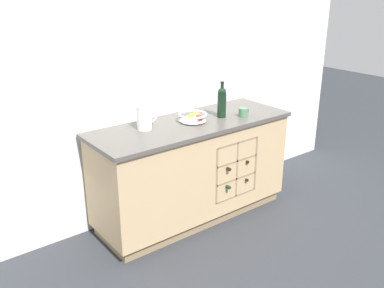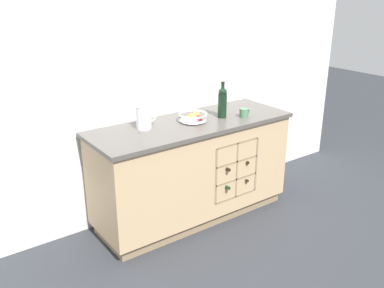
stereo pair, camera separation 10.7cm
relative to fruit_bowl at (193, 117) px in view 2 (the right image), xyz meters
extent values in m
plane|color=#2D3035|center=(-0.02, -0.01, -0.93)|extent=(14.00, 14.00, 0.00)
cube|color=silver|center=(-0.02, 0.35, 0.35)|extent=(4.40, 0.06, 2.55)
cube|color=#8B7354|center=(-0.02, -0.01, -0.88)|extent=(1.68, 0.52, 0.09)
cube|color=tan|center=(-0.02, -0.01, -0.46)|extent=(1.74, 0.58, 0.76)
cube|color=#514C47|center=(-0.02, -0.01, -0.06)|extent=(1.78, 0.62, 0.03)
cube|color=#8B7354|center=(0.24, -0.20, -0.45)|extent=(0.45, 0.01, 0.50)
cube|color=#8B7354|center=(0.02, -0.25, -0.45)|extent=(0.02, 0.10, 0.50)
cube|color=#8B7354|center=(0.47, -0.25, -0.45)|extent=(0.02, 0.10, 0.50)
cube|color=#8B7354|center=(0.24, -0.25, -0.70)|extent=(0.45, 0.10, 0.02)
cube|color=#8B7354|center=(0.24, -0.25, -0.53)|extent=(0.45, 0.10, 0.02)
cube|color=#8B7354|center=(0.24, -0.25, -0.37)|extent=(0.45, 0.10, 0.02)
cube|color=#8B7354|center=(0.24, -0.25, -0.20)|extent=(0.45, 0.10, 0.02)
cube|color=#8B7354|center=(0.24, -0.25, -0.45)|extent=(0.02, 0.10, 0.50)
cylinder|color=#19381E|center=(0.13, -0.14, -0.57)|extent=(0.08, 0.22, 0.08)
cylinder|color=#19381E|center=(0.13, -0.29, -0.57)|extent=(0.03, 0.09, 0.03)
cylinder|color=black|center=(0.36, -0.13, -0.57)|extent=(0.07, 0.20, 0.07)
cylinder|color=black|center=(0.36, -0.28, -0.57)|extent=(0.03, 0.09, 0.03)
cylinder|color=black|center=(0.13, -0.15, -0.40)|extent=(0.08, 0.20, 0.08)
cylinder|color=black|center=(0.13, -0.29, -0.40)|extent=(0.03, 0.08, 0.03)
cylinder|color=black|center=(0.36, -0.12, -0.40)|extent=(0.08, 0.21, 0.08)
cylinder|color=black|center=(0.36, -0.27, -0.40)|extent=(0.03, 0.09, 0.03)
cylinder|color=silver|center=(0.00, 0.00, -0.04)|extent=(0.11, 0.11, 0.01)
cone|color=silver|center=(0.00, 0.00, 0.00)|extent=(0.22, 0.22, 0.06)
torus|color=silver|center=(0.00, 0.00, 0.02)|extent=(0.24, 0.24, 0.02)
sphere|color=gold|center=(-0.02, 0.00, 0.00)|extent=(0.07, 0.07, 0.07)
sphere|color=#7FA838|center=(0.04, 0.01, 0.00)|extent=(0.07, 0.07, 0.07)
sphere|color=red|center=(0.02, -0.05, -0.01)|extent=(0.06, 0.06, 0.06)
cylinder|color=white|center=(-0.43, 0.08, 0.05)|extent=(0.12, 0.12, 0.19)
torus|color=white|center=(-0.43, 0.08, 0.14)|extent=(0.13, 0.13, 0.01)
torus|color=white|center=(-0.36, 0.08, 0.06)|extent=(0.13, 0.01, 0.13)
cylinder|color=#4C7A56|center=(0.43, -0.15, -0.01)|extent=(0.08, 0.08, 0.08)
torus|color=#4C7A56|center=(0.47, -0.15, -0.01)|extent=(0.06, 0.01, 0.06)
cylinder|color=black|center=(0.27, -0.05, 0.06)|extent=(0.08, 0.08, 0.21)
sphere|color=black|center=(0.27, -0.05, 0.18)|extent=(0.07, 0.07, 0.07)
cylinder|color=black|center=(0.27, -0.05, 0.21)|extent=(0.03, 0.03, 0.09)
cylinder|color=black|center=(0.27, -0.05, 0.26)|extent=(0.03, 0.03, 0.01)
camera|label=1|loc=(-2.09, -2.70, 1.06)|focal=40.00mm
camera|label=2|loc=(-2.01, -2.77, 1.06)|focal=40.00mm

